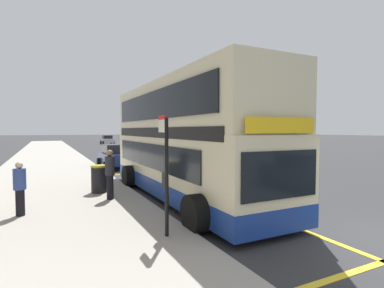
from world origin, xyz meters
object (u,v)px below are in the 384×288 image
Objects in this scene: double_decker_bus at (183,144)px; parked_car_navy_behind at (116,156)px; pedestrian_waiting_near_sign at (110,172)px; parked_car_silver_kerbside at (107,140)px; bus_stop_sign at (165,166)px; litter_bin at (99,179)px; parked_car_navy_far at (149,146)px; pedestrian_further_back at (20,187)px.

double_decker_bus is 10.30m from parked_car_navy_behind.
parked_car_navy_behind is at bearing 76.99° from pedestrian_waiting_near_sign.
parked_car_silver_kerbside is at bearing 79.76° from pedestrian_waiting_near_sign.
parked_car_silver_kerbside is (7.57, 48.78, -0.98)m from bus_stop_sign.
litter_bin is at bearing 96.48° from bus_stop_sign.
parked_car_navy_far is 3.89× the size of litter_bin.
pedestrian_further_back is at bearing -161.53° from pedestrian_waiting_near_sign.
parked_car_silver_kerbside is at bearing 79.23° from litter_bin.
pedestrian_waiting_near_sign is (-0.47, 4.24, -0.68)m from bus_stop_sign.
parked_car_silver_kerbside is at bearing 76.67° from pedestrian_further_back.
parked_car_silver_kerbside and parked_car_navy_far have the same top height.
litter_bin is (-8.21, -43.16, -0.12)m from parked_car_silver_kerbside.
parked_car_silver_kerbside is 3.89× the size of litter_bin.
parked_car_navy_behind is 2.37× the size of pedestrian_waiting_near_sign.
parked_car_silver_kerbside reaches higher than litter_bin.
pedestrian_further_back is (-2.72, -0.91, -0.12)m from pedestrian_waiting_near_sign.
double_decker_bus reaches higher than parked_car_navy_behind.
double_decker_bus reaches higher than litter_bin.
pedestrian_waiting_near_sign is at bearing 68.42° from parked_car_navy_far.
pedestrian_waiting_near_sign is at bearing 18.47° from pedestrian_further_back.
parked_car_navy_behind is at bearing 82.23° from parked_car_silver_kerbside.
litter_bin is at bearing 66.66° from parked_car_navy_far.
pedestrian_waiting_near_sign is (-8.04, -44.53, 0.31)m from parked_car_silver_kerbside.
pedestrian_waiting_near_sign is at bearing 76.32° from parked_car_navy_behind.
pedestrian_further_back reaches higher than litter_bin.
parked_car_navy_far is at bearing 72.86° from bus_stop_sign.
double_decker_bus is 3.77× the size of bus_stop_sign.
bus_stop_sign is 49.37m from parked_car_silver_kerbside.
litter_bin is at bearing 80.89° from parked_car_silver_kerbside.
pedestrian_waiting_near_sign is at bearing 96.32° from bus_stop_sign.
double_decker_bus is 6.77× the size of pedestrian_further_back.
bus_stop_sign is 0.67× the size of parked_car_navy_far.
parked_car_navy_behind is at bearing 61.66° from parked_car_navy_far.
double_decker_bus is at bearing -6.85° from pedestrian_waiting_near_sign.
pedestrian_waiting_near_sign is 2.87m from pedestrian_further_back.
bus_stop_sign is at bearing -83.68° from pedestrian_waiting_near_sign.
pedestrian_further_back is 3.44m from litter_bin.
parked_car_navy_far is at bearing 68.55° from pedestrian_waiting_near_sign.
pedestrian_waiting_near_sign reaches higher than litter_bin.
litter_bin is (2.56, 2.28, -0.30)m from pedestrian_further_back.
parked_car_silver_kerbside is 43.94m from litter_bin.
pedestrian_further_back is at bearing 63.27° from parked_car_navy_far.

